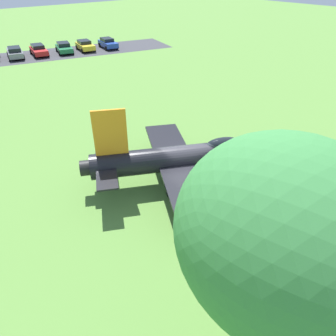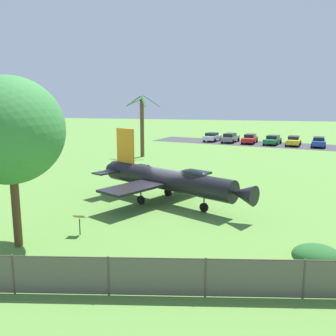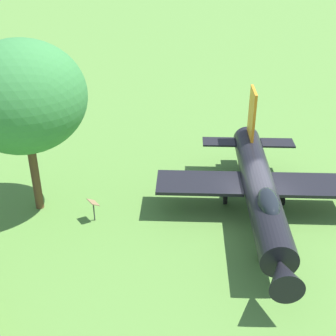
{
  "view_description": "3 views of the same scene",
  "coord_description": "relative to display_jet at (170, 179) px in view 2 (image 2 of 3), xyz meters",
  "views": [
    {
      "loc": [
        -11.68,
        10.97,
        11.31
      ],
      "look_at": [
        -0.24,
        1.47,
        1.66
      ],
      "focal_mm": 33.78,
      "sensor_mm": 36.0,
      "label": 1
    },
    {
      "loc": [
        -24.96,
        -5.96,
        7.33
      ],
      "look_at": [
        -0.59,
        -0.27,
        2.62
      ],
      "focal_mm": 40.17,
      "sensor_mm": 36.0,
      "label": 2
    },
    {
      "loc": [
        -11.82,
        -14.62,
        12.53
      ],
      "look_at": [
        -3.73,
        2.16,
        2.5
      ],
      "focal_mm": 48.33,
      "sensor_mm": 36.0,
      "label": 3
    }
  ],
  "objects": [
    {
      "name": "ground_plane",
      "position": [
        0.15,
        0.28,
        -1.73
      ],
      "size": [
        200.0,
        200.0,
        0.0
      ],
      "primitive_type": "plane",
      "color": "#568438"
    },
    {
      "name": "shrub_near_fence",
      "position": [
        -8.26,
        -8.51,
        -1.25
      ],
      "size": [
        1.86,
        2.12,
        0.97
      ],
      "color": "#235B26",
      "rests_on": "ground_plane"
    },
    {
      "name": "parked_car_yellow",
      "position": [
        35.76,
        -11.44,
        -0.96
      ],
      "size": [
        4.54,
        2.68,
        1.46
      ],
      "rotation": [
        0.0,
        0.0,
        9.25
      ],
      "color": "gold",
      "rests_on": "ground_plane"
    },
    {
      "name": "shade_tree",
      "position": [
        -9.17,
        5.68,
        4.05
      ],
      "size": [
        5.78,
        4.97,
        8.37
      ],
      "color": "brown",
      "rests_on": "ground_plane"
    },
    {
      "name": "display_jet",
      "position": [
        0.0,
        0.0,
        0.0
      ],
      "size": [
        9.63,
        12.08,
        5.03
      ],
      "rotation": [
        0.0,
        0.0,
        4.22
      ],
      "color": "black",
      "rests_on": "ground_plane"
    },
    {
      "name": "parked_car_white",
      "position": [
        38.6,
        1.41,
        -0.95
      ],
      "size": [
        4.42,
        2.96,
        1.5
      ],
      "rotation": [
        0.0,
        0.0,
        6.0
      ],
      "color": "silver",
      "rests_on": "ground_plane"
    },
    {
      "name": "palm_tree",
      "position": [
        19.93,
        8.07,
        2.09
      ],
      "size": [
        4.35,
        4.34,
        7.57
      ],
      "color": "brown",
      "rests_on": "ground_plane"
    },
    {
      "name": "parked_car_blue",
      "position": [
        34.94,
        -14.97,
        -0.96
      ],
      "size": [
        4.58,
        2.59,
        1.48
      ],
      "rotation": [
        0.0,
        0.0,
        9.26
      ],
      "color": "#23429E",
      "rests_on": "ground_plane"
    },
    {
      "name": "parked_car_green",
      "position": [
        36.49,
        -8.36,
        -0.98
      ],
      "size": [
        4.87,
        3.05,
        1.43
      ],
      "rotation": [
        0.0,
        0.0,
        9.16
      ],
      "color": "#1E6B3D",
      "rests_on": "ground_plane"
    },
    {
      "name": "info_plaque",
      "position": [
        -7.04,
        3.38,
        -0.88
      ],
      "size": [
        0.49,
        0.65,
        1.14
      ],
      "color": "#333333",
      "rests_on": "ground_plane"
    },
    {
      "name": "parked_car_gray",
      "position": [
        37.87,
        -1.65,
        -0.94
      ],
      "size": [
        5.07,
        2.89,
        1.53
      ],
      "rotation": [
        0.0,
        0.0,
        6.06
      ],
      "color": "slate",
      "rests_on": "ground_plane"
    },
    {
      "name": "perimeter_fence",
      "position": [
        -12.3,
        -2.32,
        -0.9
      ],
      "size": [
        4.97,
        24.84,
        1.57
      ],
      "rotation": [
        0.0,
        0.0,
        11.19
      ],
      "color": "#4C4238",
      "rests_on": "ground_plane"
    },
    {
      "name": "parked_car_red",
      "position": [
        37.31,
        -4.81,
        -0.97
      ],
      "size": [
        4.88,
        2.66,
        1.47
      ],
      "rotation": [
        0.0,
        0.0,
        9.26
      ],
      "color": "red",
      "rests_on": "ground_plane"
    },
    {
      "name": "parking_strip",
      "position": [
        36.8,
        -6.65,
        -1.73
      ],
      "size": [
        15.95,
        36.86,
        0.0
      ],
      "primitive_type": "cube",
      "rotation": [
        0.0,
        0.0,
        7.63
      ],
      "color": "#38383D",
      "rests_on": "ground_plane"
    }
  ]
}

